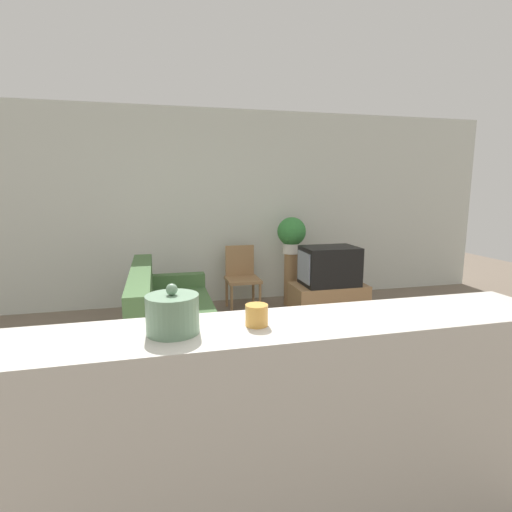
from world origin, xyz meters
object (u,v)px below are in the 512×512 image
at_px(couch, 170,322).
at_px(decorative_bowl, 173,314).
at_px(television, 329,266).
at_px(wooden_chair, 242,274).
at_px(potted_plant, 292,233).

distance_m(couch, decorative_bowl, 2.55).
bearing_deg(television, couch, -163.91).
distance_m(couch, television, 2.10).
height_order(couch, television, television).
height_order(couch, decorative_bowl, decorative_bowl).
relative_size(couch, television, 2.83).
xyz_separation_m(wooden_chair, potted_plant, (0.70, -0.01, 0.54)).
relative_size(couch, potted_plant, 3.89).
bearing_deg(potted_plant, wooden_chair, 178.91).
relative_size(television, decorative_bowl, 3.29).
xyz_separation_m(couch, television, (1.99, 0.57, 0.38)).
height_order(television, decorative_bowl, decorative_bowl).
height_order(wooden_chair, decorative_bowl, decorative_bowl).
distance_m(couch, potted_plant, 2.22).
bearing_deg(television, wooden_chair, 146.11).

